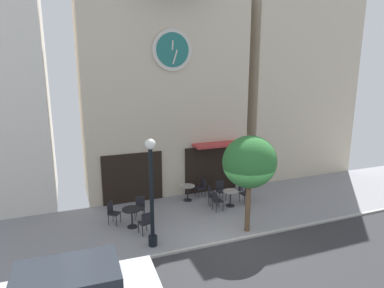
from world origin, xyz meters
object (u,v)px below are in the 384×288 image
at_px(street_tree, 250,162).
at_px(cafe_table_near_door, 132,214).
at_px(cafe_chair_mid_row, 216,199).
at_px(cafe_chair_left_end, 202,186).
at_px(street_lamp, 152,193).
at_px(cafe_chair_right_end, 140,206).
at_px(cafe_chair_under_awning, 112,211).
at_px(cafe_chair_near_tree, 145,222).
at_px(cafe_chair_facing_wall, 220,189).
at_px(cafe_chair_outer, 246,192).
at_px(cafe_chair_facing_street, 211,194).
at_px(cafe_table_center_right, 188,190).
at_px(cafe_table_center, 230,195).
at_px(pedestrian_green, 242,174).

distance_m(street_tree, cafe_table_near_door, 4.95).
distance_m(cafe_chair_mid_row, cafe_chair_left_end, 1.74).
bearing_deg(street_lamp, cafe_chair_right_end, 88.29).
bearing_deg(cafe_chair_under_awning, cafe_chair_right_end, 8.05).
bearing_deg(cafe_chair_right_end, cafe_chair_near_tree, -94.79).
bearing_deg(cafe_chair_mid_row, cafe_table_near_door, -176.84).
height_order(cafe_chair_facing_wall, cafe_chair_right_end, same).
distance_m(cafe_chair_left_end, cafe_chair_outer, 2.14).
bearing_deg(cafe_chair_under_awning, street_tree, -27.21).
distance_m(street_lamp, cafe_table_near_door, 2.18).
bearing_deg(cafe_chair_facing_street, street_tree, -83.49).
distance_m(cafe_chair_facing_wall, cafe_chair_outer, 1.20).
xyz_separation_m(cafe_table_center_right, cafe_table_center, (1.56, -1.29, -0.00)).
distance_m(cafe_chair_near_tree, cafe_chair_right_end, 1.51).
bearing_deg(cafe_chair_outer, cafe_chair_facing_wall, 142.14).
bearing_deg(cafe_chair_right_end, street_tree, -35.89).
height_order(cafe_chair_facing_wall, cafe_chair_left_end, same).
xyz_separation_m(cafe_table_near_door, cafe_chair_left_end, (3.75, 1.94, -0.03)).
xyz_separation_m(street_lamp, cafe_table_center_right, (2.55, 3.36, -1.45)).
distance_m(cafe_chair_facing_wall, cafe_chair_right_end, 3.99).
xyz_separation_m(cafe_table_near_door, cafe_table_center_right, (2.95, 1.73, -0.05)).
bearing_deg(cafe_chair_under_awning, street_lamp, -63.99).
relative_size(street_tree, cafe_chair_near_tree, 4.11).
bearing_deg(cafe_chair_facing_wall, cafe_chair_under_awning, -171.94).
height_order(cafe_chair_facing_wall, pedestrian_green, pedestrian_green).
relative_size(cafe_table_center_right, cafe_chair_facing_street, 0.81).
distance_m(cafe_table_near_door, cafe_chair_facing_wall, 4.61).
xyz_separation_m(cafe_chair_facing_street, cafe_chair_outer, (1.64, -0.27, 0.00)).
distance_m(cafe_chair_under_awning, pedestrian_green, 6.74).
bearing_deg(cafe_table_near_door, cafe_chair_right_end, 56.74).
xyz_separation_m(cafe_table_center, cafe_chair_facing_street, (-0.78, 0.37, 0.03)).
relative_size(street_tree, cafe_chair_mid_row, 4.11).
xyz_separation_m(cafe_table_near_door, cafe_chair_outer, (5.37, 0.55, -0.03)).
xyz_separation_m(street_lamp, cafe_chair_under_awning, (-1.07, 2.19, -1.42)).
relative_size(cafe_chair_near_tree, cafe_chair_right_end, 1.00).
distance_m(cafe_chair_mid_row, cafe_chair_outer, 1.71).
bearing_deg(cafe_chair_outer, cafe_table_center, -173.29).
height_order(street_lamp, cafe_chair_right_end, street_lamp).
relative_size(street_tree, cafe_chair_facing_street, 4.11).
xyz_separation_m(cafe_table_center_right, pedestrian_green, (2.97, 0.25, 0.36)).
bearing_deg(pedestrian_green, cafe_table_near_door, -161.55).
xyz_separation_m(street_tree, cafe_table_center, (0.47, 2.30, -2.22)).
relative_size(cafe_chair_near_tree, pedestrian_green, 0.54).
height_order(cafe_chair_mid_row, cafe_chair_left_end, same).
distance_m(cafe_chair_near_tree, cafe_chair_facing_street, 3.75).
height_order(cafe_chair_mid_row, cafe_chair_near_tree, same).
distance_m(cafe_table_center_right, cafe_chair_outer, 2.70).
distance_m(cafe_chair_facing_wall, cafe_chair_near_tree, 4.57).
bearing_deg(cafe_table_near_door, street_tree, -24.67).
bearing_deg(cafe_chair_near_tree, cafe_chair_facing_street, 25.18).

